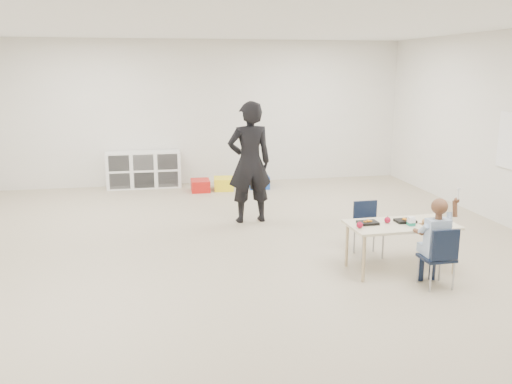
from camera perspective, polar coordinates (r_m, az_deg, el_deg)
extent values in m
plane|color=#BAAB8F|center=(6.68, -1.41, -6.88)|extent=(9.00, 9.00, 0.00)
plane|color=white|center=(6.30, -1.56, 17.82)|extent=(9.00, 9.00, 0.00)
cube|color=white|center=(10.78, -5.52, 8.30)|extent=(8.00, 0.02, 2.80)
cube|color=white|center=(2.17, 19.23, -11.33)|extent=(8.00, 0.02, 2.80)
cube|color=beige|center=(6.32, 15.05, -3.34)|extent=(1.22, 0.63, 0.03)
cube|color=black|center=(6.38, 15.43, -2.95)|extent=(0.22, 0.16, 0.03)
cube|color=black|center=(6.20, 11.69, -3.19)|extent=(0.22, 0.16, 0.03)
cube|color=white|center=(6.23, 16.02, -3.03)|extent=(0.07, 0.07, 0.10)
ellipsoid|color=#AF7C48|center=(6.35, 17.45, -2.98)|extent=(0.09, 0.09, 0.07)
sphere|color=maroon|center=(6.28, 13.67, -2.88)|extent=(0.07, 0.07, 0.07)
sphere|color=maroon|center=(6.02, 10.86, -3.44)|extent=(0.07, 0.07, 0.07)
cube|color=white|center=(10.65, -11.73, 2.33)|extent=(1.40, 0.40, 0.70)
cube|color=white|center=(8.51, 25.33, 4.87)|extent=(0.02, 0.60, 0.80)
imported|color=black|center=(8.00, -0.68, 3.13)|extent=(0.69, 0.48, 1.80)
cube|color=red|center=(10.21, -5.88, 0.69)|extent=(0.35, 0.45, 0.22)
cube|color=yellow|center=(10.31, -3.43, 0.89)|extent=(0.40, 0.49, 0.23)
cube|color=#1642A9|center=(10.47, 0.28, 1.13)|extent=(0.41, 0.50, 0.23)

